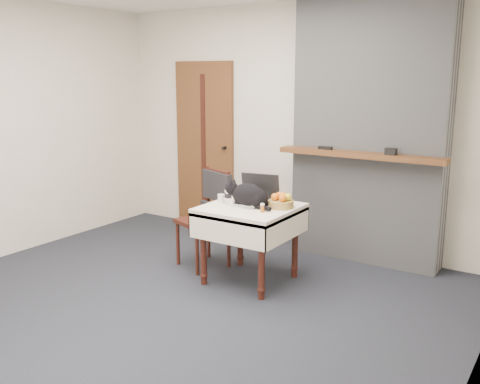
% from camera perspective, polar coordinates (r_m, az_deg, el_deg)
% --- Properties ---
extents(ground, '(4.50, 4.50, 0.00)m').
position_cam_1_polar(ground, '(4.57, -6.43, -11.42)').
color(ground, black).
rests_on(ground, ground).
extents(room_shell, '(4.52, 4.01, 2.61)m').
position_cam_1_polar(room_shell, '(4.55, -3.20, 11.40)').
color(room_shell, beige).
rests_on(room_shell, ground).
extents(door, '(0.82, 0.10, 2.00)m').
position_cam_1_polar(door, '(6.53, -3.79, 4.96)').
color(door, brown).
rests_on(door, ground).
extents(chimney, '(1.62, 0.48, 2.60)m').
position_cam_1_polar(chimney, '(5.39, 13.60, 6.26)').
color(chimney, gray).
rests_on(chimney, ground).
extents(side_table, '(0.78, 0.78, 0.70)m').
position_cam_1_polar(side_table, '(4.77, 1.09, -2.83)').
color(side_table, '#37150F').
rests_on(side_table, ground).
extents(laptop, '(0.41, 0.37, 0.26)m').
position_cam_1_polar(laptop, '(4.83, 1.85, -0.47)').
color(laptop, '#B7B7BC').
rests_on(laptop, side_table).
extents(cat, '(0.49, 0.23, 0.24)m').
position_cam_1_polar(cat, '(4.71, 0.96, -0.36)').
color(cat, black).
rests_on(cat, side_table).
extents(cream_jar, '(0.07, 0.07, 0.07)m').
position_cam_1_polar(cream_jar, '(4.88, -2.02, -0.67)').
color(cream_jar, silver).
rests_on(cream_jar, side_table).
extents(pill_bottle, '(0.04, 0.04, 0.08)m').
position_cam_1_polar(pill_bottle, '(4.53, 2.40, -1.68)').
color(pill_bottle, '#AF5E15').
rests_on(pill_bottle, side_table).
extents(fruit_basket, '(0.23, 0.23, 0.13)m').
position_cam_1_polar(fruit_basket, '(4.70, 4.40, -1.04)').
color(fruit_basket, '#AC8545').
rests_on(fruit_basket, side_table).
extents(desk_clutter, '(0.13, 0.02, 0.01)m').
position_cam_1_polar(desk_clutter, '(4.68, 3.09, -1.68)').
color(desk_clutter, black).
rests_on(desk_clutter, side_table).
extents(chair, '(0.55, 0.54, 0.95)m').
position_cam_1_polar(chair, '(5.21, -3.12, -1.33)').
color(chair, '#37150F').
rests_on(chair, ground).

